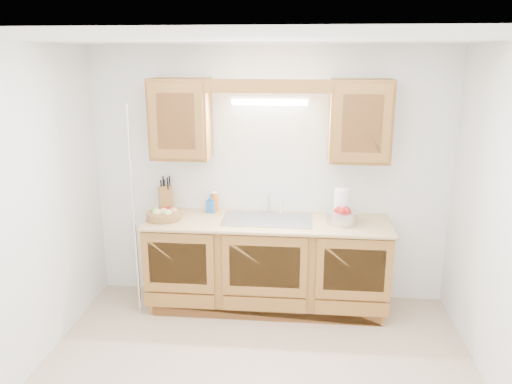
# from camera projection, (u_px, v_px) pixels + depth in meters

# --- Properties ---
(room) EXTENTS (3.52, 3.50, 2.50)m
(room) POSITION_uv_depth(u_px,v_px,m) (255.00, 227.00, 3.47)
(room) COLOR #C7AC8F
(room) RESTS_ON ground
(base_cabinets) EXTENTS (2.20, 0.60, 0.86)m
(base_cabinets) POSITION_uv_depth(u_px,v_px,m) (267.00, 265.00, 4.83)
(base_cabinets) COLOR olive
(base_cabinets) RESTS_ON ground
(countertop) EXTENTS (2.30, 0.63, 0.04)m
(countertop) POSITION_uv_depth(u_px,v_px,m) (267.00, 222.00, 4.70)
(countertop) COLOR tan
(countertop) RESTS_ON base_cabinets
(upper_cabinet_left) EXTENTS (0.55, 0.33, 0.75)m
(upper_cabinet_left) POSITION_uv_depth(u_px,v_px,m) (181.00, 119.00, 4.67)
(upper_cabinet_left) COLOR olive
(upper_cabinet_left) RESTS_ON room
(upper_cabinet_right) EXTENTS (0.55, 0.33, 0.75)m
(upper_cabinet_right) POSITION_uv_depth(u_px,v_px,m) (360.00, 121.00, 4.52)
(upper_cabinet_right) COLOR olive
(upper_cabinet_right) RESTS_ON room
(valance) EXTENTS (2.20, 0.05, 0.12)m
(valance) POSITION_uv_depth(u_px,v_px,m) (268.00, 86.00, 4.38)
(valance) COLOR olive
(valance) RESTS_ON room
(fluorescent_fixture) EXTENTS (0.76, 0.08, 0.08)m
(fluorescent_fixture) POSITION_uv_depth(u_px,v_px,m) (270.00, 100.00, 4.63)
(fluorescent_fixture) COLOR white
(fluorescent_fixture) RESTS_ON room
(sink) EXTENTS (0.84, 0.46, 0.36)m
(sink) POSITION_uv_depth(u_px,v_px,m) (267.00, 227.00, 4.74)
(sink) COLOR #9E9EA3
(sink) RESTS_ON countertop
(wire_shelf_pole) EXTENTS (0.03, 0.03, 2.00)m
(wire_shelf_pole) POSITION_uv_depth(u_px,v_px,m) (134.00, 215.00, 4.54)
(wire_shelf_pole) COLOR silver
(wire_shelf_pole) RESTS_ON ground
(outlet_plate) EXTENTS (0.08, 0.01, 0.12)m
(outlet_plate) POSITION_uv_depth(u_px,v_px,m) (367.00, 189.00, 4.84)
(outlet_plate) COLOR white
(outlet_plate) RESTS_ON room
(fruit_basket) EXTENTS (0.41, 0.41, 0.10)m
(fruit_basket) POSITION_uv_depth(u_px,v_px,m) (164.00, 214.00, 4.73)
(fruit_basket) COLOR olive
(fruit_basket) RESTS_ON countertop
(knife_block) EXTENTS (0.19, 0.24, 0.36)m
(knife_block) POSITION_uv_depth(u_px,v_px,m) (166.00, 198.00, 4.96)
(knife_block) COLOR olive
(knife_block) RESTS_ON countertop
(orange_canister) EXTENTS (0.09, 0.09, 0.20)m
(orange_canister) POSITION_uv_depth(u_px,v_px,m) (215.00, 202.00, 4.94)
(orange_canister) COLOR orange
(orange_canister) RESTS_ON countertop
(soap_bottle) EXTENTS (0.10, 0.10, 0.18)m
(soap_bottle) POSITION_uv_depth(u_px,v_px,m) (211.00, 203.00, 4.92)
(soap_bottle) COLOR blue
(soap_bottle) RESTS_ON countertop
(sponge) EXTENTS (0.14, 0.11, 0.02)m
(sponge) POSITION_uv_depth(u_px,v_px,m) (335.00, 213.00, 4.88)
(sponge) COLOR #CC333F
(sponge) RESTS_ON countertop
(paper_towel) EXTENTS (0.18, 0.18, 0.35)m
(paper_towel) POSITION_uv_depth(u_px,v_px,m) (341.00, 205.00, 4.67)
(paper_towel) COLOR silver
(paper_towel) RESTS_ON countertop
(apple_bowl) EXTENTS (0.31, 0.31, 0.15)m
(apple_bowl) POSITION_uv_depth(u_px,v_px,m) (342.00, 216.00, 4.61)
(apple_bowl) COLOR silver
(apple_bowl) RESTS_ON countertop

